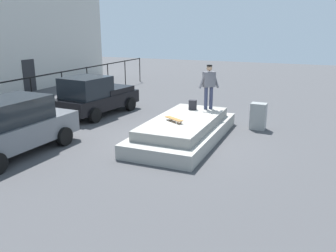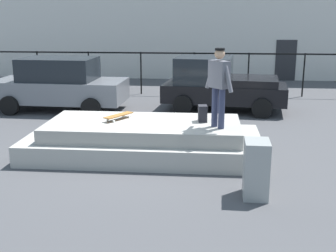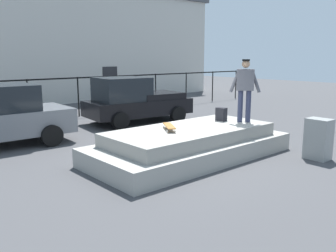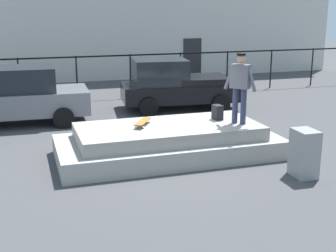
# 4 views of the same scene
# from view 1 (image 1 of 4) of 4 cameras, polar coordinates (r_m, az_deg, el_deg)

# --- Properties ---
(ground_plane) EXTENTS (60.00, 60.00, 0.00)m
(ground_plane) POSITION_cam_1_polar(r_m,az_deg,el_deg) (12.66, 1.33, -2.25)
(ground_plane) COLOR #424244
(concrete_ledge) EXTENTS (5.46, 2.48, 0.80)m
(concrete_ledge) POSITION_cam_1_polar(r_m,az_deg,el_deg) (12.62, 2.64, -0.61)
(concrete_ledge) COLOR #9E9B93
(concrete_ledge) RESTS_ON ground_plane
(skateboarder) EXTENTS (0.63, 0.72, 1.74)m
(skateboarder) POSITION_cam_1_polar(r_m,az_deg,el_deg) (13.77, 6.70, 6.89)
(skateboarder) COLOR #2D334C
(skateboarder) RESTS_ON concrete_ledge
(skateboard) EXTENTS (0.61, 0.82, 0.12)m
(skateboard) POSITION_cam_1_polar(r_m,az_deg,el_deg) (11.97, 0.97, 1.16)
(skateboard) COLOR brown
(skateboard) RESTS_ON concrete_ledge
(backpack) EXTENTS (0.23, 0.30, 0.38)m
(backpack) POSITION_cam_1_polar(r_m,az_deg,el_deg) (13.76, 4.05, 3.45)
(backpack) COLOR black
(backpack) RESTS_ON concrete_ledge
(car_grey_sedan_near) EXTENTS (4.52, 2.29, 1.80)m
(car_grey_sedan_near) POSITION_cam_1_polar(r_m,az_deg,el_deg) (12.10, -24.53, -0.09)
(car_grey_sedan_near) COLOR slate
(car_grey_sedan_near) RESTS_ON ground_plane
(car_black_pickup_mid) EXTENTS (4.32, 2.47, 1.82)m
(car_black_pickup_mid) POSITION_cam_1_polar(r_m,az_deg,el_deg) (16.45, -11.83, 4.88)
(car_black_pickup_mid) COLOR black
(car_black_pickup_mid) RESTS_ON ground_plane
(utility_box) EXTENTS (0.46, 0.61, 1.05)m
(utility_box) POSITION_cam_1_polar(r_m,az_deg,el_deg) (14.28, 14.51, 1.54)
(utility_box) COLOR gray
(utility_box) RESTS_ON ground_plane
(fence_row) EXTENTS (24.06, 0.06, 1.73)m
(fence_row) POSITION_cam_1_polar(r_m,az_deg,el_deg) (16.68, -24.02, 5.16)
(fence_row) COLOR black
(fence_row) RESTS_ON ground_plane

